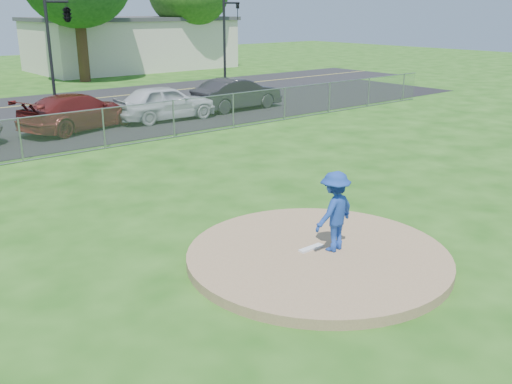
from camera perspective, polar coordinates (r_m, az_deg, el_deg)
ground at (r=19.80m, az=-14.95°, el=2.72°), size 120.00×120.00×0.00m
pitchers_mound at (r=11.89m, az=6.20°, el=-6.42°), size 5.40×5.40×0.20m
pitching_rubber at (r=11.97m, az=5.53°, el=-5.60°), size 0.60×0.15×0.04m
chain_link_fence at (r=21.43m, az=-17.40°, el=5.70°), size 40.00×0.06×1.50m
parking_lot at (r=25.72m, az=-21.17°, el=5.54°), size 50.00×8.00×0.01m
commercial_building at (r=51.43m, az=-12.32°, el=14.35°), size 16.40×9.40×4.30m
traffic_signal_center at (r=31.77m, az=-18.55°, el=16.35°), size 1.42×2.48×5.60m
traffic_signal_right at (r=36.87m, az=-2.88°, el=15.36°), size 1.28×0.20×5.60m
pitcher at (r=11.71m, az=7.86°, el=-1.93°), size 1.15×0.76×1.67m
parked_car_darkred at (r=25.65m, az=-17.31°, el=7.68°), size 5.74×3.61×1.55m
parked_car_pearl at (r=27.06m, az=-9.09°, el=8.84°), size 4.85×2.14×1.62m
parked_car_charcoal at (r=29.66m, az=-1.90°, el=9.80°), size 4.89×1.85×1.59m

